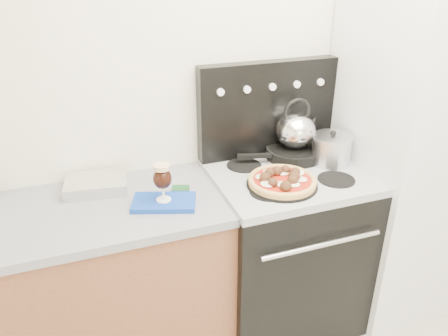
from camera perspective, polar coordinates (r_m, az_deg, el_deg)
name	(u,v)px	position (r m, az deg, el deg)	size (l,w,h in m)	color
room_shell	(412,202)	(1.39, 23.36, -4.11)	(3.52, 3.01, 2.52)	#B6B2A3
base_cabinet	(73,297)	(2.29, -19.14, -15.67)	(1.45, 0.60, 0.86)	brown
countertop	(57,217)	(2.03, -20.97, -6.04)	(1.48, 0.63, 0.04)	gray
stove_body	(283,251)	(2.46, 7.71, -10.65)	(0.76, 0.65, 0.88)	black
cooktop	(288,176)	(2.22, 8.40, -1.06)	(0.76, 0.65, 0.04)	#ADADB2
backguard	(267,109)	(2.34, 5.70, 7.72)	(0.76, 0.08, 0.50)	black
fridge	(406,150)	(2.57, 22.71, 2.19)	(0.64, 0.68, 1.90)	silver
foil_sheet	(96,184)	(2.15, -16.33, -2.04)	(0.28, 0.21, 0.06)	white
oven_mitt	(164,202)	(1.96, -7.85, -4.47)	(0.28, 0.16, 0.02)	#133CA7
beer_glass	(163,182)	(1.91, -8.03, -1.88)	(0.08, 0.08, 0.18)	black
pizza_pan	(282,185)	(2.08, 7.57, -2.17)	(0.33, 0.33, 0.01)	black
pizza	(282,179)	(2.07, 7.61, -1.48)	(0.32, 0.32, 0.05)	#E1AF69
skillet	(294,152)	(2.38, 9.12, 2.03)	(0.30, 0.30, 0.05)	black
tea_kettle	(296,128)	(2.32, 9.37, 5.22)	(0.21, 0.21, 0.23)	white
stock_pot	(331,150)	(2.33, 13.83, 2.26)	(0.20, 0.20, 0.14)	silver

